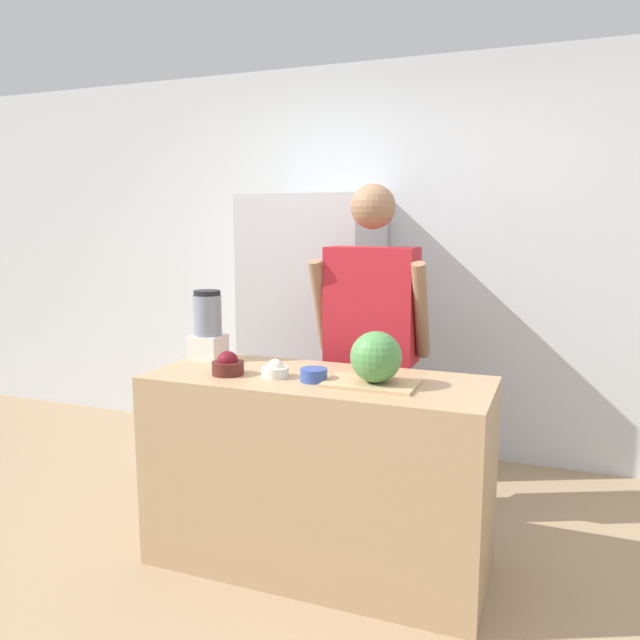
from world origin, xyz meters
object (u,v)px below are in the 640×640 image
(person, at_px, (371,351))
(bowl_small_blue, at_px, (314,375))
(bowl_cherries, at_px, (228,365))
(blender, at_px, (208,326))
(watermelon, at_px, (376,357))
(bowl_cream, at_px, (275,370))
(refrigerator, at_px, (315,330))

(person, distance_m, bowl_small_blue, 0.64)
(bowl_cherries, bearing_deg, blender, 135.02)
(blender, bearing_deg, watermelon, -12.09)
(watermelon, bearing_deg, blender, 167.91)
(watermelon, height_order, blender, blender)
(bowl_cream, bearing_deg, bowl_small_blue, -1.61)
(refrigerator, xyz_separation_m, blender, (-0.14, -1.08, 0.18))
(bowl_cherries, relative_size, blender, 0.42)
(person, xyz_separation_m, bowl_cream, (-0.25, -0.63, 0.02))
(refrigerator, xyz_separation_m, watermelon, (0.78, -1.28, 0.14))
(bowl_cherries, xyz_separation_m, bowl_small_blue, (0.40, 0.03, -0.01))
(bowl_small_blue, height_order, blender, blender)
(person, relative_size, watermelon, 8.10)
(person, distance_m, watermelon, 0.65)
(refrigerator, height_order, person, person)
(bowl_cream, bearing_deg, bowl_cherries, -171.41)
(person, height_order, blender, person)
(person, bearing_deg, bowl_small_blue, -95.93)
(bowl_cherries, distance_m, bowl_cream, 0.22)
(bowl_cherries, bearing_deg, refrigerator, 94.82)
(person, xyz_separation_m, bowl_cherries, (-0.47, -0.66, 0.03))
(bowl_cream, xyz_separation_m, blender, (-0.47, 0.22, 0.13))
(refrigerator, distance_m, bowl_small_blue, 1.40)
(watermelon, distance_m, bowl_small_blue, 0.28)
(bowl_small_blue, xyz_separation_m, blender, (-0.66, 0.23, 0.14))
(blender, bearing_deg, refrigerator, 82.56)
(watermelon, xyz_separation_m, bowl_small_blue, (-0.27, -0.03, -0.09))
(refrigerator, relative_size, bowl_cream, 14.63)
(refrigerator, height_order, blender, refrigerator)
(bowl_cream, bearing_deg, person, 68.32)
(person, distance_m, bowl_cherries, 0.81)
(bowl_small_blue, bearing_deg, refrigerator, 111.57)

